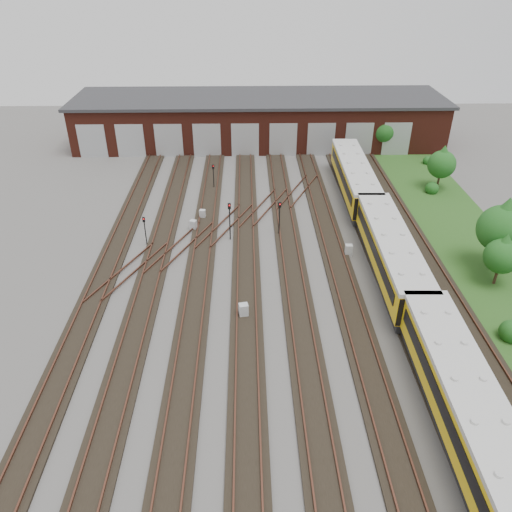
{
  "coord_description": "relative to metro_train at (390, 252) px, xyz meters",
  "views": [
    {
      "loc": [
        -1.91,
        -29.79,
        23.48
      ],
      "look_at": [
        -1.17,
        5.17,
        2.0
      ],
      "focal_mm": 35.0,
      "sensor_mm": 36.0,
      "label": 1
    }
  ],
  "objects": [
    {
      "name": "relay_cabinet_0",
      "position": [
        -17.15,
        8.13,
        -1.56
      ],
      "size": [
        0.76,
        0.7,
        1.02
      ],
      "primitive_type": "cube",
      "rotation": [
        0.0,
        0.0,
        -0.37
      ],
      "color": "#B5B8BB",
      "rests_on": "ground"
    },
    {
      "name": "bush_0",
      "position": [
        6.63,
        -8.49,
        -1.22
      ],
      "size": [
        1.71,
        1.71,
        1.71
      ],
      "primitive_type": "sphere",
      "color": "#174D16",
      "rests_on": "ground"
    },
    {
      "name": "signal_mast_1",
      "position": [
        -13.49,
        6.16,
        0.32
      ],
      "size": [
        0.3,
        0.28,
        3.77
      ],
      "rotation": [
        0.0,
        0.0,
        0.15
      ],
      "color": "black",
      "rests_on": "ground"
    },
    {
      "name": "signal_mast_2",
      "position": [
        -15.64,
        18.13,
        -0.22
      ],
      "size": [
        0.28,
        0.27,
        2.87
      ],
      "rotation": [
        0.0,
        0.0,
        0.39
      ],
      "color": "black",
      "rests_on": "ground"
    },
    {
      "name": "signal_mast_3",
      "position": [
        -8.81,
        6.89,
        0.14
      ],
      "size": [
        0.29,
        0.28,
        3.48
      ],
      "rotation": [
        0.0,
        0.0,
        0.19
      ],
      "color": "black",
      "rests_on": "ground"
    },
    {
      "name": "relay_cabinet_1",
      "position": [
        -16.42,
        10.56,
        -1.6
      ],
      "size": [
        0.64,
        0.56,
        0.96
      ],
      "primitive_type": "cube",
      "rotation": [
        0.0,
        0.0,
        -0.16
      ],
      "color": "#B5B8BB",
      "rests_on": "ground"
    },
    {
      "name": "bush_1",
      "position": [
        9.07,
        16.36,
        -1.33
      ],
      "size": [
        1.5,
        1.5,
        1.5
      ],
      "primitive_type": "sphere",
      "color": "#174D16",
      "rests_on": "ground"
    },
    {
      "name": "tree_0",
      "position": [
        6.38,
        29.62,
        1.27
      ],
      "size": [
        3.14,
        3.14,
        5.21
      ],
      "color": "#392619",
      "rests_on": "ground"
    },
    {
      "name": "relay_cabinet_3",
      "position": [
        -0.61,
        15.93,
        -1.52
      ],
      "size": [
        0.8,
        0.72,
        1.11
      ],
      "primitive_type": "cube",
      "rotation": [
        0.0,
        0.0,
        0.29
      ],
      "color": "#B5B8BB",
      "rests_on": "ground"
    },
    {
      "name": "relay_cabinet_2",
      "position": [
        -12.22,
        -5.61,
        -1.51
      ],
      "size": [
        0.77,
        0.68,
        1.12
      ],
      "primitive_type": "cube",
      "rotation": [
        0.0,
        0.0,
        0.19
      ],
      "color": "#B5B8BB",
      "rests_on": "ground"
    },
    {
      "name": "metro_train",
      "position": [
        0.0,
        0.0,
        0.0
      ],
      "size": [
        3.37,
        48.56,
        3.41
      ],
      "rotation": [
        0.0,
        0.0,
        -0.02
      ],
      "color": "black",
      "rests_on": "ground"
    },
    {
      "name": "relay_cabinet_4",
      "position": [
        -2.79,
        3.05,
        -1.55
      ],
      "size": [
        0.65,
        0.55,
        1.05
      ],
      "primitive_type": "cube",
      "rotation": [
        0.0,
        0.0,
        -0.05
      ],
      "color": "#B5B8BB",
      "rests_on": "ground"
    },
    {
      "name": "ground",
      "position": [
        -10.0,
        -5.38,
        -2.08
      ],
      "size": [
        120.0,
        120.0,
        0.0
      ],
      "primitive_type": "plane",
      "color": "#4C4A46",
      "rests_on": "ground"
    },
    {
      "name": "bush_2",
      "position": [
        11.43,
        25.3,
        -1.47
      ],
      "size": [
        1.2,
        1.2,
        1.2
      ],
      "primitive_type": "sphere",
      "color": "#174D16",
      "rests_on": "ground"
    },
    {
      "name": "grass_verge",
      "position": [
        9.0,
        4.62,
        -2.05
      ],
      "size": [
        8.0,
        55.0,
        0.05
      ],
      "primitive_type": "cube",
      "color": "#244517",
      "rests_on": "ground"
    },
    {
      "name": "maintenance_shed",
      "position": [
        -10.01,
        34.6,
        1.13
      ],
      "size": [
        51.0,
        12.5,
        6.35
      ],
      "color": "#521E14",
      "rests_on": "ground"
    },
    {
      "name": "tree_1",
      "position": [
        10.11,
        17.54,
        1.24
      ],
      "size": [
        3.12,
        3.12,
        5.17
      ],
      "color": "#392619",
      "rests_on": "ground"
    },
    {
      "name": "signal_mast_0",
      "position": [
        -21.22,
        5.14,
        -0.19
      ],
      "size": [
        0.26,
        0.24,
        2.95
      ],
      "rotation": [
        0.0,
        0.0,
        0.19
      ],
      "color": "black",
      "rests_on": "ground"
    },
    {
      "name": "tree_3",
      "position": [
        8.42,
        -1.75,
        0.93
      ],
      "size": [
        2.83,
        2.83,
        4.69
      ],
      "color": "#392619",
      "rests_on": "ground"
    },
    {
      "name": "tree_2",
      "position": [
        9.24,
        0.78,
        2.19
      ],
      "size": [
        4.01,
        4.01,
        6.65
      ],
      "color": "#392619",
      "rests_on": "ground"
    },
    {
      "name": "track_network",
      "position": [
        -10.17,
        -4.79,
        -1.97
      ],
      "size": [
        30.4,
        70.0,
        0.33
      ],
      "color": "black",
      "rests_on": "ground"
    }
  ]
}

